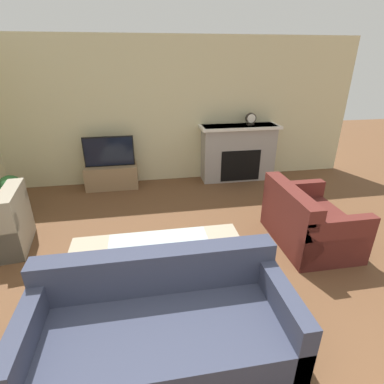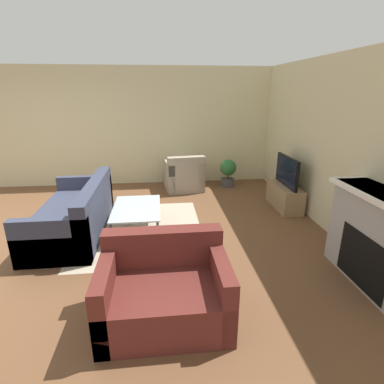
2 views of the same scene
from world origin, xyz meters
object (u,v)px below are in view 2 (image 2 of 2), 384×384
at_px(couch_sectional, 76,215).
at_px(potted_plant, 228,171).
at_px(tv, 287,171).
at_px(coffee_table, 137,209).
at_px(armchair_by_window, 184,176).
at_px(couch_loveseat, 165,291).

distance_m(couch_sectional, potted_plant, 3.66).
relative_size(tv, coffee_table, 0.80).
height_order(tv, couch_sectional, tv).
xyz_separation_m(couch_sectional, potted_plant, (-2.15, 2.95, 0.08)).
bearing_deg(coffee_table, potted_plant, 138.00).
bearing_deg(coffee_table, armchair_by_window, 156.08).
relative_size(coffee_table, potted_plant, 1.78).
bearing_deg(couch_sectional, tv, 100.16).
xyz_separation_m(couch_sectional, armchair_by_window, (-2.03, 1.89, 0.01)).
distance_m(couch_loveseat, coffee_table, 2.05).
distance_m(tv, potted_plant, 1.71).
height_order(couch_loveseat, armchair_by_window, same).
bearing_deg(potted_plant, coffee_table, -42.00).
distance_m(couch_sectional, couch_loveseat, 2.47).
relative_size(couch_loveseat, potted_plant, 1.92).
bearing_deg(potted_plant, tv, 27.78).
height_order(armchair_by_window, coffee_table, armchair_by_window).
xyz_separation_m(tv, coffee_table, (0.72, -2.77, -0.36)).
distance_m(couch_loveseat, potted_plant, 4.50).
xyz_separation_m(armchair_by_window, potted_plant, (-0.12, 1.06, 0.06)).
xyz_separation_m(tv, couch_loveseat, (2.73, -2.37, -0.43)).
bearing_deg(couch_loveseat, couch_sectional, 123.52).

